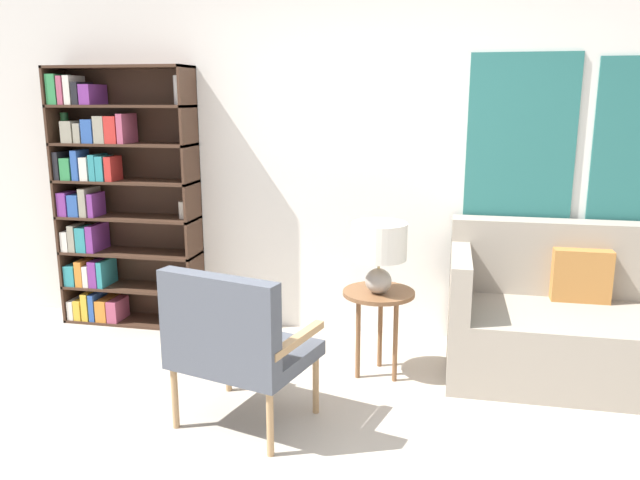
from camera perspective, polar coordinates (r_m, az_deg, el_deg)
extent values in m
cube|color=white|center=(4.49, 3.33, 8.15)|extent=(6.40, 0.06, 2.70)
cube|color=#286B66|center=(4.43, 17.79, 7.34)|extent=(0.70, 0.02, 1.34)
cube|color=#422B1E|center=(5.19, -22.32, 3.65)|extent=(0.02, 0.30, 1.94)
cube|color=#422B1E|center=(4.69, -11.58, 3.46)|extent=(0.02, 0.30, 1.94)
cube|color=#422B1E|center=(4.87, -18.00, 14.82)|extent=(1.07, 0.30, 0.02)
cube|color=#422B1E|center=(5.16, -16.51, -7.03)|extent=(1.07, 0.30, 0.02)
cube|color=#422B1E|center=(5.05, -16.43, 3.85)|extent=(1.07, 0.01, 1.94)
cube|color=#422B1E|center=(5.07, -16.71, -4.10)|extent=(1.07, 0.30, 0.02)
cube|color=silver|center=(5.34, -21.30, -5.73)|extent=(0.05, 0.22, 0.15)
cube|color=gold|center=(5.30, -20.87, -5.81)|extent=(0.06, 0.18, 0.16)
cube|color=gold|center=(5.26, -20.22, -5.54)|extent=(0.05, 0.20, 0.22)
cube|color=#2D56A8|center=(5.24, -19.62, -5.60)|extent=(0.04, 0.22, 0.21)
cube|color=orange|center=(5.22, -18.79, -5.86)|extent=(0.09, 0.25, 0.17)
cube|color=#B24C6B|center=(5.16, -17.99, -6.02)|extent=(0.08, 0.21, 0.17)
cube|color=#422B1E|center=(5.00, -16.91, -1.09)|extent=(1.07, 0.30, 0.02)
cube|color=teal|center=(5.26, -21.30, -2.80)|extent=(0.09, 0.24, 0.16)
cube|color=orange|center=(5.20, -20.70, -2.73)|extent=(0.06, 0.20, 0.20)
cube|color=silver|center=(5.17, -20.14, -2.95)|extent=(0.04, 0.20, 0.17)
cube|color=#7A338C|center=(5.15, -19.51, -2.75)|extent=(0.07, 0.23, 0.21)
cube|color=teal|center=(5.12, -18.89, -2.79)|extent=(0.04, 0.24, 0.20)
cube|color=#422B1E|center=(4.94, -17.12, 2.01)|extent=(1.07, 0.30, 0.02)
cube|color=silver|center=(5.20, -21.72, 0.07)|extent=(0.06, 0.23, 0.15)
cube|color=gray|center=(5.14, -21.34, 0.24)|extent=(0.05, 0.17, 0.20)
cube|color=teal|center=(5.10, -20.59, 0.13)|extent=(0.08, 0.18, 0.19)
cube|color=#7A338C|center=(5.09, -19.65, 0.26)|extent=(0.06, 0.25, 0.20)
cube|color=#422B1E|center=(4.90, -17.33, 5.16)|extent=(1.07, 0.30, 0.02)
cube|color=#7A338C|center=(5.12, -22.11, 3.11)|extent=(0.07, 0.17, 0.18)
cube|color=#2D56A8|center=(5.11, -20.98, 3.10)|extent=(0.08, 0.25, 0.16)
cube|color=gray|center=(5.05, -20.30, 3.34)|extent=(0.06, 0.23, 0.21)
cube|color=#7A338C|center=(5.00, -19.77, 3.08)|extent=(0.04, 0.19, 0.18)
cylinder|color=beige|center=(4.73, -12.32, 2.72)|extent=(0.08, 0.08, 0.13)
cube|color=#422B1E|center=(4.87, -17.55, 8.36)|extent=(1.07, 0.30, 0.02)
cube|color=black|center=(5.10, -22.46, 6.34)|extent=(0.04, 0.19, 0.21)
cube|color=#338C4C|center=(5.06, -21.79, 6.10)|extent=(0.08, 0.18, 0.16)
cube|color=#2D56A8|center=(5.01, -21.06, 6.44)|extent=(0.05, 0.18, 0.22)
cube|color=silver|center=(5.00, -20.22, 6.20)|extent=(0.06, 0.22, 0.17)
cube|color=teal|center=(4.95, -19.60, 6.31)|extent=(0.05, 0.20, 0.19)
cube|color=teal|center=(4.91, -19.10, 6.23)|extent=(0.06, 0.17, 0.18)
cube|color=red|center=(4.87, -18.37, 6.23)|extent=(0.05, 0.17, 0.18)
cube|color=#422B1E|center=(4.86, -17.77, 11.59)|extent=(1.07, 0.30, 0.02)
cylinder|color=#194723|center=(5.11, -22.27, 9.52)|extent=(0.06, 0.06, 0.22)
cube|color=gray|center=(5.03, -21.65, 9.19)|extent=(0.09, 0.19, 0.16)
cube|color=gray|center=(4.98, -20.85, 9.14)|extent=(0.05, 0.18, 0.14)
cube|color=#2D56A8|center=(4.96, -19.89, 9.37)|extent=(0.09, 0.24, 0.17)
cube|color=gray|center=(4.89, -19.08, 9.53)|extent=(0.08, 0.19, 0.20)
cube|color=red|center=(4.85, -18.12, 9.58)|extent=(0.09, 0.20, 0.20)
cube|color=#B24C6B|center=(4.82, -17.23, 9.72)|extent=(0.05, 0.23, 0.21)
cube|color=#338C4C|center=(5.08, -22.74, 12.58)|extent=(0.08, 0.22, 0.22)
cube|color=#B24C6B|center=(5.04, -22.12, 12.56)|extent=(0.04, 0.20, 0.20)
cube|color=silver|center=(5.01, -21.53, 12.63)|extent=(0.05, 0.21, 0.21)
cube|color=black|center=(4.98, -20.89, 12.42)|extent=(0.05, 0.22, 0.16)
cube|color=#7A338C|center=(4.95, -20.03, 12.39)|extent=(0.08, 0.25, 0.14)
cylinder|color=white|center=(4.66, -12.80, 13.22)|extent=(0.07, 0.07, 0.20)
cylinder|color=tan|center=(3.54, -0.39, -13.02)|extent=(0.04, 0.04, 0.35)
cylinder|color=tan|center=(3.83, -8.40, -11.12)|extent=(0.04, 0.04, 0.35)
cylinder|color=tan|center=(3.17, -4.58, -16.38)|extent=(0.04, 0.04, 0.35)
cylinder|color=tan|center=(3.49, -13.12, -13.86)|extent=(0.04, 0.04, 0.35)
cube|color=#4C515B|center=(3.40, -6.79, -10.31)|extent=(0.80, 0.72, 0.08)
cube|color=#4C515B|center=(3.13, -9.28, -7.26)|extent=(0.67, 0.27, 0.45)
cube|color=tan|center=(3.20, -2.10, -9.09)|extent=(0.18, 0.50, 0.04)
cube|color=tan|center=(3.53, -11.14, -7.18)|extent=(0.18, 0.50, 0.04)
cube|color=#9E9384|center=(4.27, 22.82, -8.77)|extent=(1.65, 0.90, 0.44)
cube|color=#9E9384|center=(4.46, 22.52, -1.55)|extent=(1.65, 0.20, 0.49)
cube|color=#9E9384|center=(4.06, 12.68, -3.32)|extent=(0.12, 0.90, 0.34)
cube|color=#B27538|center=(4.34, 22.78, -3.02)|extent=(0.36, 0.12, 0.34)
cylinder|color=brown|center=(3.88, 5.39, -4.84)|extent=(0.44, 0.44, 0.02)
cylinder|color=brown|center=(4.09, 5.52, -7.98)|extent=(0.03, 0.03, 0.53)
cylinder|color=brown|center=(3.92, 3.50, -8.91)|extent=(0.03, 0.03, 0.53)
cylinder|color=brown|center=(3.90, 6.90, -9.12)|extent=(0.03, 0.03, 0.53)
ellipsoid|color=#A59E93|center=(3.81, 5.36, -3.74)|extent=(0.16, 0.16, 0.16)
cylinder|color=tan|center=(3.78, 5.39, -2.18)|extent=(0.02, 0.02, 0.06)
cylinder|color=white|center=(3.75, 5.44, -0.09)|extent=(0.33, 0.33, 0.22)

